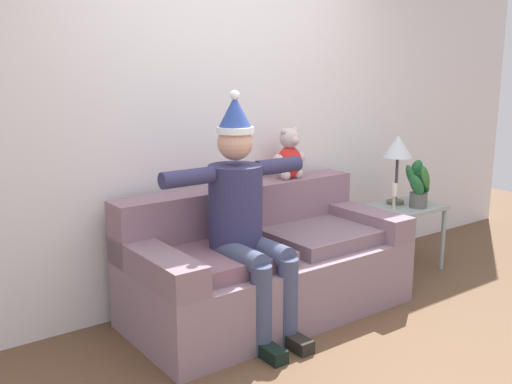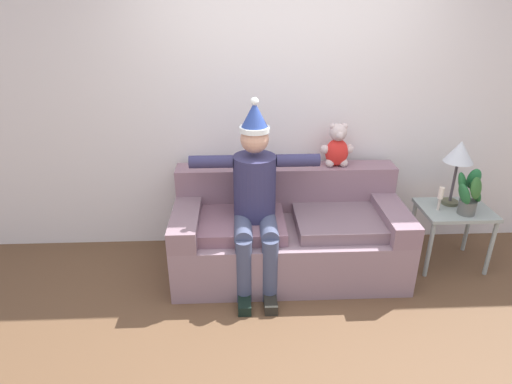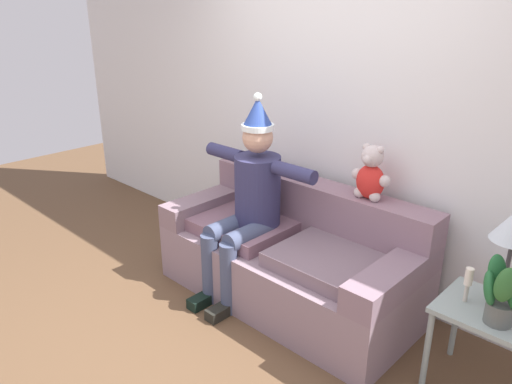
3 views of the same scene
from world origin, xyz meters
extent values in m
plane|color=brown|center=(0.00, 0.00, 0.00)|extent=(10.00, 10.00, 0.00)
cube|color=silver|center=(0.00, 1.55, 1.35)|extent=(7.00, 0.10, 2.70)
cube|color=gray|center=(0.00, 0.97, 0.22)|extent=(1.92, 0.89, 0.44)
cube|color=gray|center=(0.00, 1.30, 0.64)|extent=(1.92, 0.24, 0.40)
cube|color=slate|center=(-0.85, 0.97, 0.53)|extent=(0.22, 0.89, 0.18)
cube|color=gray|center=(0.85, 0.97, 0.53)|extent=(0.22, 0.89, 0.18)
cube|color=#7D5968|center=(-0.43, 0.92, 0.49)|extent=(0.77, 0.63, 0.10)
cube|color=slate|center=(0.43, 0.92, 0.49)|extent=(0.77, 0.63, 0.10)
cylinder|color=#302F56|center=(-0.29, 0.95, 0.80)|extent=(0.34, 0.34, 0.52)
sphere|color=tan|center=(-0.29, 0.95, 1.20)|extent=(0.22, 0.22, 0.22)
cylinder|color=white|center=(-0.29, 0.95, 1.28)|extent=(0.23, 0.23, 0.04)
cone|color=#294393|center=(-0.29, 0.95, 1.39)|extent=(0.21, 0.21, 0.20)
sphere|color=white|center=(-0.29, 0.95, 1.49)|extent=(0.06, 0.06, 0.06)
cylinder|color=#424A68|center=(-0.39, 0.75, 0.54)|extent=(0.14, 0.40, 0.14)
cylinder|color=#424A68|center=(-0.39, 0.55, 0.27)|extent=(0.13, 0.13, 0.54)
cube|color=black|center=(-0.39, 0.47, 0.04)|extent=(0.10, 0.24, 0.08)
cylinder|color=#424A68|center=(-0.19, 0.75, 0.54)|extent=(0.14, 0.40, 0.14)
cylinder|color=#424A68|center=(-0.19, 0.55, 0.27)|extent=(0.13, 0.13, 0.54)
cube|color=black|center=(-0.19, 0.47, 0.04)|extent=(0.10, 0.24, 0.08)
cylinder|color=#302F56|center=(-0.63, 0.95, 1.02)|extent=(0.34, 0.10, 0.10)
cylinder|color=#302F56|center=(0.05, 0.95, 1.02)|extent=(0.34, 0.10, 0.10)
ellipsoid|color=red|center=(0.44, 1.30, 0.96)|extent=(0.20, 0.16, 0.24)
sphere|color=beige|center=(0.44, 1.30, 1.14)|extent=(0.15, 0.15, 0.15)
sphere|color=beige|center=(0.44, 1.24, 1.13)|extent=(0.07, 0.07, 0.07)
sphere|color=beige|center=(0.38, 1.30, 1.19)|extent=(0.05, 0.05, 0.05)
sphere|color=beige|center=(0.49, 1.30, 1.19)|extent=(0.05, 0.05, 0.05)
sphere|color=beige|center=(0.33, 1.30, 0.99)|extent=(0.08, 0.08, 0.08)
sphere|color=beige|center=(0.38, 1.27, 0.88)|extent=(0.08, 0.08, 0.08)
sphere|color=beige|center=(0.54, 1.30, 0.99)|extent=(0.08, 0.08, 0.08)
sphere|color=beige|center=(0.50, 1.27, 0.88)|extent=(0.08, 0.08, 0.08)
cube|color=#90A09C|center=(1.43, 1.01, 0.53)|extent=(0.59, 0.45, 0.03)
cylinder|color=#90A09C|center=(1.17, 0.81, 0.26)|extent=(0.04, 0.04, 0.51)
cylinder|color=#90A09C|center=(1.70, 0.81, 0.26)|extent=(0.04, 0.04, 0.51)
cylinder|color=#90A09C|center=(1.17, 1.21, 0.26)|extent=(0.04, 0.04, 0.51)
cylinder|color=#90A09C|center=(1.70, 1.21, 0.26)|extent=(0.04, 0.04, 0.51)
cylinder|color=#4E513B|center=(1.42, 1.10, 0.56)|extent=(0.14, 0.14, 0.03)
cylinder|color=#4B444A|center=(1.42, 1.10, 0.75)|extent=(0.02, 0.02, 0.36)
cone|color=silver|center=(1.42, 1.10, 1.02)|extent=(0.24, 0.24, 0.18)
cylinder|color=#565A56|center=(1.47, 0.91, 0.60)|extent=(0.14, 0.14, 0.12)
ellipsoid|color=#1B5827|center=(1.51, 0.92, 0.74)|extent=(0.12, 0.16, 0.21)
ellipsoid|color=#206434|center=(1.51, 0.98, 0.83)|extent=(0.15, 0.12, 0.20)
ellipsoid|color=#1E5B2C|center=(1.41, 0.95, 0.81)|extent=(0.15, 0.16, 0.19)
ellipsoid|color=#216130|center=(1.41, 0.89, 0.74)|extent=(0.13, 0.16, 0.21)
ellipsoid|color=#2C5F28|center=(1.48, 0.87, 0.79)|extent=(0.12, 0.14, 0.20)
cylinder|color=beige|center=(1.27, 0.99, 0.60)|extent=(0.02, 0.02, 0.11)
cylinder|color=white|center=(1.27, 0.99, 0.70)|extent=(0.04, 0.04, 0.10)
camera|label=1|loc=(-2.30, -1.97, 1.67)|focal=40.85mm
camera|label=2|loc=(-0.42, -2.22, 2.21)|focal=30.48mm
camera|label=3|loc=(2.04, -1.50, 2.09)|focal=34.43mm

